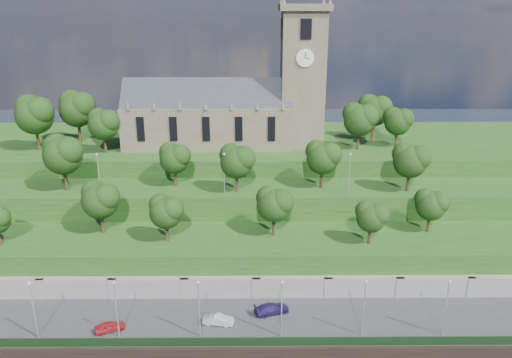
{
  "coord_description": "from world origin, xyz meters",
  "views": [
    {
      "loc": [
        4.51,
        -49.56,
        40.34
      ],
      "look_at": [
        5.09,
        30.0,
        13.15
      ],
      "focal_mm": 35.0,
      "sensor_mm": 36.0,
      "label": 1
    }
  ],
  "objects_px": {
    "church": "(233,106)",
    "car_right": "(272,309)",
    "car_middle": "(218,320)",
    "car_left": "(110,326)"
  },
  "relations": [
    {
      "from": "church",
      "to": "car_left",
      "type": "relative_size",
      "value": 10.39
    },
    {
      "from": "church",
      "to": "car_right",
      "type": "xyz_separation_m",
      "value": [
        6.23,
        -38.57,
        -19.83
      ]
    },
    {
      "from": "car_right",
      "to": "church",
      "type": "bearing_deg",
      "value": -9.43
    },
    {
      "from": "car_middle",
      "to": "car_right",
      "type": "height_order",
      "value": "car_right"
    },
    {
      "from": "church",
      "to": "car_middle",
      "type": "relative_size",
      "value": 9.7
    },
    {
      "from": "church",
      "to": "car_middle",
      "type": "distance_m",
      "value": 45.53
    },
    {
      "from": "church",
      "to": "car_right",
      "type": "distance_m",
      "value": 43.81
    },
    {
      "from": "car_left",
      "to": "car_middle",
      "type": "bearing_deg",
      "value": -108.89
    },
    {
      "from": "car_right",
      "to": "car_left",
      "type": "bearing_deg",
      "value": 81.68
    },
    {
      "from": "church",
      "to": "car_right",
      "type": "height_order",
      "value": "church"
    }
  ]
}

